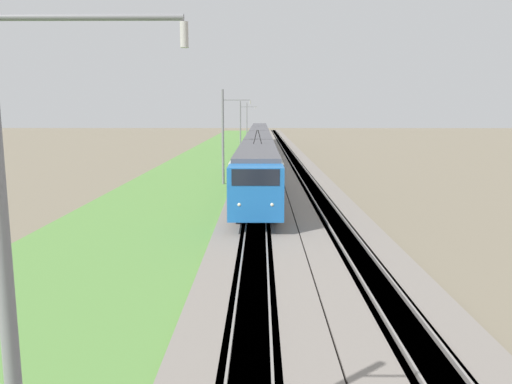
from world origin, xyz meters
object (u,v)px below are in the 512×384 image
(passenger_train, at_px, (259,142))
(catenary_mast_distant, at_px, (247,120))
(catenary_mast_near, at_px, (9,274))
(catenary_mast_far, at_px, (241,126))
(catenary_mast_mid, at_px, (224,136))

(passenger_train, xyz_separation_m, catenary_mast_distant, (51.30, 3.00, 2.05))
(catenary_mast_near, bearing_deg, passenger_train, -2.81)
(catenary_mast_near, bearing_deg, catenary_mast_far, -0.00)
(catenary_mast_far, xyz_separation_m, catenary_mast_distant, (37.50, 0.00, 0.21))
(passenger_train, height_order, catenary_mast_near, catenary_mast_near)
(catenary_mast_far, distance_m, catenary_mast_distant, 37.50)
(catenary_mast_mid, distance_m, catenary_mast_far, 37.50)
(catenary_mast_near, relative_size, catenary_mast_far, 1.04)
(catenary_mast_near, bearing_deg, catenary_mast_mid, -0.00)
(catenary_mast_far, bearing_deg, passenger_train, -167.73)
(passenger_train, relative_size, catenary_mast_mid, 10.29)
(catenary_mast_mid, distance_m, catenary_mast_distant, 75.00)
(catenary_mast_near, height_order, catenary_mast_far, catenary_mast_near)
(catenary_mast_distant, bearing_deg, catenary_mast_mid, -180.00)
(catenary_mast_near, distance_m, catenary_mast_mid, 37.50)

